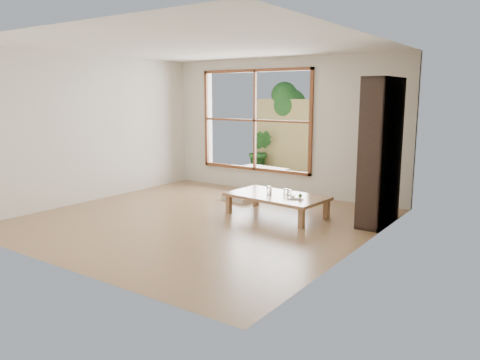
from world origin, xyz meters
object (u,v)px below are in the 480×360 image
Objects in this scene: low_table at (277,197)px; food_tray at (296,197)px; bookshelf at (381,152)px; garden_bench at (266,170)px.

food_tray is (0.38, -0.06, 0.06)m from low_table.
bookshelf is 7.22× the size of food_tray.
garden_bench is (-1.58, 2.24, 0.01)m from low_table.
food_tray is at bearing -42.01° from garden_bench.
food_tray is (-1.09, -0.52, -0.72)m from bookshelf.
bookshelf is at bearing -22.74° from garden_bench.
low_table is 0.39m from food_tray.
low_table is 5.44× the size of food_tray.
garden_bench is at bearing 149.83° from bookshelf.
food_tray is at bearing -154.65° from bookshelf.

